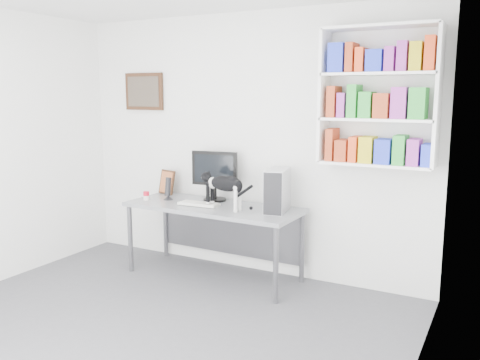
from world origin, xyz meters
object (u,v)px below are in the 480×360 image
at_px(leaning_print, 167,182).
at_px(cat, 225,192).
at_px(monitor, 215,176).
at_px(speaker, 168,188).
at_px(pc_tower, 277,190).
at_px(soup_can, 146,196).
at_px(bookshelf, 378,97).
at_px(desk, 214,241).
at_px(keyboard, 199,204).

bearing_deg(leaning_print, cat, -5.84).
relative_size(monitor, speaker, 2.14).
xyz_separation_m(pc_tower, soup_can, (-1.44, -0.19, -0.16)).
bearing_deg(soup_can, monitor, 26.08).
height_order(pc_tower, speaker, pc_tower).
distance_m(monitor, leaning_print, 0.68).
xyz_separation_m(leaning_print, soup_can, (0.00, -0.38, -0.09)).
xyz_separation_m(bookshelf, leaning_print, (-2.32, 0.01, -0.95)).
xyz_separation_m(desk, monitor, (-0.10, 0.21, 0.65)).
xyz_separation_m(bookshelf, speaker, (-2.13, -0.24, -0.97)).
height_order(bookshelf, soup_can, bookshelf).
bearing_deg(speaker, desk, 5.03).
xyz_separation_m(desk, leaning_print, (-0.77, 0.26, 0.52)).
bearing_deg(keyboard, desk, 27.75).
bearing_deg(speaker, monitor, 28.87).
distance_m(bookshelf, keyboard, 2.02).
bearing_deg(desk, pc_tower, 8.20).
bearing_deg(keyboard, monitor, 82.40).
distance_m(pc_tower, speaker, 1.25).
bearing_deg(speaker, cat, -2.26).
height_order(soup_can, cat, cat).
height_order(desk, keyboard, keyboard).
bearing_deg(monitor, bookshelf, -5.68).
height_order(bookshelf, speaker, bookshelf).
bearing_deg(soup_can, cat, 0.82).
xyz_separation_m(soup_can, cat, (0.96, 0.01, 0.13)).
bearing_deg(soup_can, pc_tower, 7.72).
distance_m(desk, speaker, 0.76).
distance_m(leaning_print, soup_can, 0.39).
bearing_deg(keyboard, cat, -8.45).
distance_m(keyboard, leaning_print, 0.74).
bearing_deg(cat, bookshelf, 23.38).
bearing_deg(cat, pc_tower, 29.19).
xyz_separation_m(desk, soup_can, (-0.76, -0.12, 0.42)).
distance_m(speaker, soup_can, 0.24).
bearing_deg(soup_can, leaning_print, 90.72).
distance_m(speaker, leaning_print, 0.32).
xyz_separation_m(monitor, leaning_print, (-0.66, 0.06, -0.13)).
bearing_deg(desk, leaning_print, 162.61).
xyz_separation_m(monitor, cat, (0.30, -0.31, -0.10)).
xyz_separation_m(keyboard, soup_can, (-0.64, -0.04, 0.03)).
relative_size(monitor, soup_can, 5.74).
bearing_deg(leaning_print, monitor, 10.12).
relative_size(speaker, cat, 0.45).
height_order(desk, speaker, speaker).
bearing_deg(speaker, leaning_print, 134.47).
height_order(bookshelf, desk, bookshelf).
xyz_separation_m(pc_tower, leaning_print, (-1.44, 0.18, -0.06)).
bearing_deg(pc_tower, monitor, 159.53).
bearing_deg(cat, soup_can, -170.56).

